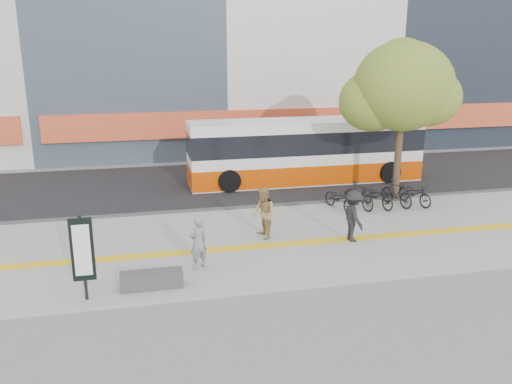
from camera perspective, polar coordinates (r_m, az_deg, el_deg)
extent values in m
plane|color=slate|center=(15.59, -1.55, -7.69)|extent=(120.00, 120.00, 0.00)
cube|color=gray|center=(16.94, -2.53, -5.58)|extent=(40.00, 7.00, 0.08)
cube|color=gold|center=(16.47, -2.23, -6.06)|extent=(40.00, 0.45, 0.01)
cube|color=black|center=(24.01, -5.66, 0.84)|extent=(40.00, 8.00, 0.06)
cube|color=#39393C|center=(20.19, -4.27, -1.93)|extent=(40.00, 0.25, 0.14)
cube|color=#D44C2C|center=(28.79, -3.03, 7.41)|extent=(19.00, 0.50, 1.40)
cube|color=#39393C|center=(14.14, -11.14, -9.23)|extent=(1.60, 0.45, 0.45)
cylinder|color=black|center=(13.60, -18.09, -6.77)|extent=(0.08, 0.08, 2.20)
cube|color=black|center=(13.52, -18.17, -5.90)|extent=(0.55, 0.08, 1.60)
cube|color=white|center=(13.48, -18.19, -5.98)|extent=(0.40, 0.02, 1.30)
cylinder|color=#3C291B|center=(21.67, 14.98, 3.21)|extent=(0.28, 0.28, 3.20)
ellipsoid|color=#447226|center=(21.25, 15.55, 10.91)|extent=(3.80, 3.80, 3.42)
ellipsoid|color=#447226|center=(21.31, 12.38, 9.51)|extent=(2.60, 2.60, 2.34)
ellipsoid|color=#447226|center=(21.37, 18.13, 9.65)|extent=(2.40, 2.40, 2.16)
ellipsoid|color=#447226|center=(22.05, 15.43, 13.17)|extent=(2.20, 2.20, 1.98)
cube|color=silver|center=(24.16, 5.32, 4.44)|extent=(10.53, 2.19, 2.81)
cube|color=#C13D01|center=(24.36, 5.27, 2.31)|extent=(10.55, 2.21, 0.88)
cube|color=black|center=(24.07, 5.35, 5.56)|extent=(10.55, 2.21, 0.97)
cylinder|color=black|center=(22.47, -2.87, 1.20)|extent=(0.97, 0.31, 0.97)
cylinder|color=black|center=(24.57, -3.74, 2.47)|extent=(0.97, 0.31, 0.97)
cylinder|color=black|center=(24.75, 14.20, 2.10)|extent=(0.97, 0.31, 0.97)
cylinder|color=black|center=(26.67, 12.13, 3.21)|extent=(0.97, 0.31, 0.97)
imported|color=black|center=(20.25, 8.97, -0.65)|extent=(1.07, 1.83, 0.91)
imported|color=black|center=(20.53, 11.00, -0.38)|extent=(0.93, 1.75, 1.01)
imported|color=black|center=(20.86, 12.96, -0.38)|extent=(1.07, 1.83, 0.91)
imported|color=black|center=(21.19, 14.87, -0.12)|extent=(0.93, 1.75, 1.01)
imported|color=black|center=(21.56, 16.70, -0.12)|extent=(1.07, 1.83, 0.91)
imported|color=black|center=(14.91, -6.24, -5.41)|extent=(0.67, 0.59, 1.53)
imported|color=olive|center=(17.03, 0.82, -2.30)|extent=(0.76, 0.91, 1.68)
imported|color=black|center=(17.08, 10.46, -2.55)|extent=(0.67, 1.10, 1.66)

